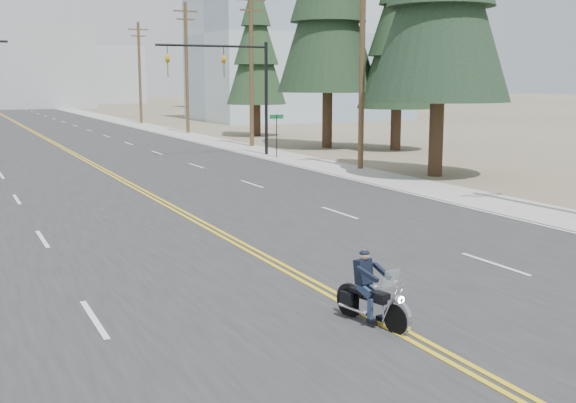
% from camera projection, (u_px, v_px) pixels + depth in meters
% --- Properties ---
extents(ground_plane, '(400.00, 400.00, 0.00)m').
position_uv_depth(ground_plane, '(428.00, 348.00, 12.61)').
color(ground_plane, '#776D56').
rests_on(ground_plane, ground).
extents(road, '(20.00, 200.00, 0.01)m').
position_uv_depth(road, '(23.00, 126.00, 74.96)').
color(road, '#303033').
rests_on(road, ground).
extents(sidewalk_right, '(3.00, 200.00, 0.01)m').
position_uv_depth(sidewalk_right, '(132.00, 123.00, 79.83)').
color(sidewalk_right, '#A5A5A0').
rests_on(sidewalk_right, ground).
extents(traffic_mast_right, '(7.10, 0.26, 7.00)m').
position_uv_depth(traffic_mast_right, '(236.00, 76.00, 44.10)').
color(traffic_mast_right, black).
rests_on(traffic_mast_right, ground).
extents(street_sign, '(0.90, 0.06, 2.62)m').
position_uv_depth(street_sign, '(277.00, 128.00, 43.61)').
color(street_sign, black).
rests_on(street_sign, ground).
extents(utility_pole_b, '(2.20, 0.30, 11.50)m').
position_uv_depth(utility_pole_b, '(362.00, 54.00, 37.41)').
color(utility_pole_b, brown).
rests_on(utility_pole_b, ground).
extents(utility_pole_c, '(2.20, 0.30, 11.00)m').
position_uv_depth(utility_pole_c, '(251.00, 65.00, 50.81)').
color(utility_pole_c, brown).
rests_on(utility_pole_c, ground).
extents(utility_pole_d, '(2.20, 0.30, 11.50)m').
position_uv_depth(utility_pole_d, '(187.00, 66.00, 64.13)').
color(utility_pole_d, brown).
rests_on(utility_pole_d, ground).
extents(utility_pole_e, '(2.20, 0.30, 11.00)m').
position_uv_depth(utility_pole_e, '(140.00, 71.00, 79.31)').
color(utility_pole_e, brown).
rests_on(utility_pole_e, ground).
extents(glass_building, '(24.00, 16.00, 20.00)m').
position_uv_depth(glass_building, '(299.00, 36.00, 86.88)').
color(glass_building, '#9EB5CC').
rests_on(glass_building, ground).
extents(haze_bldg_b, '(18.00, 14.00, 14.00)m').
position_uv_depth(haze_bldg_b, '(37.00, 68.00, 126.18)').
color(haze_bldg_b, '#ADB2B7').
rests_on(haze_bldg_b, ground).
extents(haze_bldg_c, '(16.00, 12.00, 18.00)m').
position_uv_depth(haze_bldg_c, '(238.00, 56.00, 126.06)').
color(haze_bldg_c, '#B7BCC6').
rests_on(haze_bldg_c, ground).
extents(haze_bldg_e, '(14.00, 14.00, 12.00)m').
position_uv_depth(haze_bldg_e, '(106.00, 75.00, 155.82)').
color(haze_bldg_e, '#B7BCC6').
rests_on(haze_bldg_e, ground).
extents(motorcyclist, '(1.14, 1.95, 1.42)m').
position_uv_depth(motorcyclist, '(373.00, 289.00, 13.67)').
color(motorcyclist, black).
rests_on(motorcyclist, ground).
extents(conifer_mid, '(5.28, 5.28, 14.09)m').
position_uv_depth(conifer_mid, '(398.00, 28.00, 47.61)').
color(conifer_mid, '#382619').
rests_on(conifer_mid, ground).
extents(conifer_far, '(5.03, 5.03, 13.49)m').
position_uv_depth(conifer_far, '(256.00, 44.00, 60.34)').
color(conifer_far, '#382619').
rests_on(conifer_far, ground).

